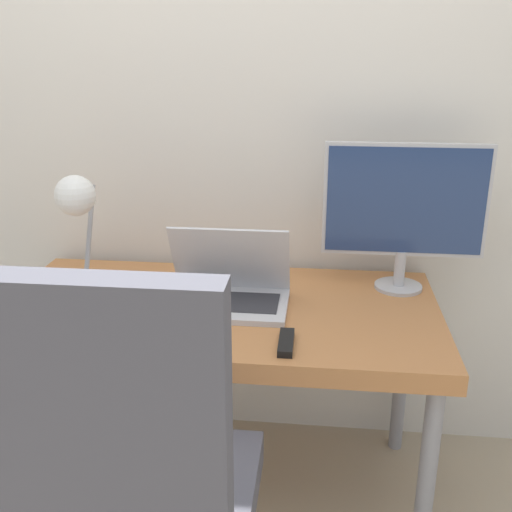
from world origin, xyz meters
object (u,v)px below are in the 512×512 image
Objects in this scene: desk_lamp at (78,204)px; book_stack at (58,320)px; office_chair at (132,494)px; monitor at (405,207)px; laptop at (228,289)px.

desk_lamp is 0.38m from book_stack.
desk_lamp is 0.97m from office_chair.
book_stack is (-0.38, 0.53, 0.11)m from office_chair.
office_chair is (0.40, -0.79, -0.39)m from desk_lamp.
monitor is at bearing 57.23° from office_chair.
monitor reaches higher than office_chair.
laptop is at bearing 27.59° from book_stack.
laptop is at bearing -160.13° from monitor.
office_chair reaches higher than desk_lamp.
laptop is 1.59× the size of book_stack.
desk_lamp is at bearing -170.26° from monitor.
desk_lamp is 0.35× the size of office_chair.
desk_lamp reaches higher than laptop.
monitor is at bearing 19.87° from laptop.
monitor is 1.04m from desk_lamp.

